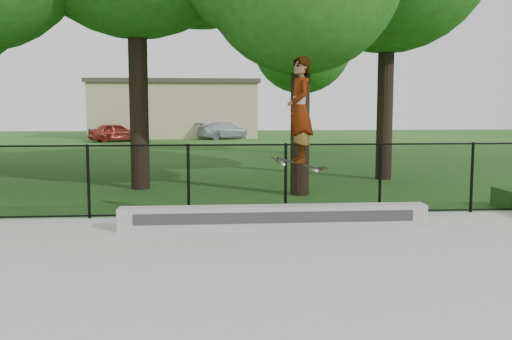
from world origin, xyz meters
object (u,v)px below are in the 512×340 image
object	(u,v)px
grind_ledge	(274,217)
car_b	(116,133)
car_a	(116,132)
car_c	(226,130)
skater_airborne	(300,111)

from	to	relation	value
grind_ledge	car_b	distance (m)	30.79
car_a	car_c	distance (m)	7.77
car_a	car_b	world-z (taller)	car_a
car_b	car_a	bearing A→B (deg)	173.96
grind_ledge	skater_airborne	xyz separation A→B (m)	(0.44, -0.14, 1.96)
grind_ledge	car_a	world-z (taller)	car_a
car_a	skater_airborne	world-z (taller)	skater_airborne
car_c	skater_airborne	size ratio (longest dim) A/B	1.82
grind_ledge	skater_airborne	distance (m)	2.01
car_c	skater_airborne	bearing A→B (deg)	156.11
car_b	car_c	distance (m)	7.72
car_c	skater_airborne	distance (m)	30.70
car_a	car_b	xyz separation A→B (m)	(-0.34, 1.85, -0.09)
car_b	car_c	xyz separation A→B (m)	(7.69, 0.67, 0.09)
car_c	skater_airborne	world-z (taller)	skater_airborne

